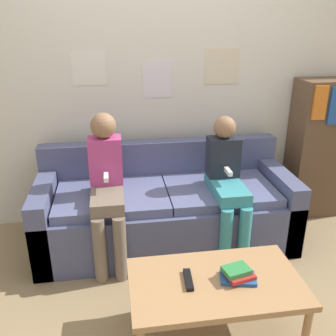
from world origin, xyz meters
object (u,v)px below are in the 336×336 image
Objects in this scene: person_left at (107,182)px; bookshelf at (317,149)px; coffee_table at (216,287)px; tv_remote at (188,280)px; couch at (166,209)px; person_right at (227,180)px.

person_left is 1.95m from bookshelf.
coffee_table is 1.90m from bookshelf.
bookshelf reaches higher than tv_remote.
coffee_table is 5.54× the size of tv_remote.
couch reaches higher than tv_remote.
tv_remote is at bearing 173.94° from coffee_table.
couch is 0.61m from person_left.
tv_remote is (0.43, -0.86, -0.23)m from person_left.
person_left is (-0.58, 0.87, 0.28)m from coffee_table.
person_left is at bearing 179.32° from person_right.
bookshelf is (1.43, 0.29, 0.35)m from couch.
person_left is 0.90m from person_right.
person_left is at bearing -165.96° from bookshelf.
bookshelf is at bearing 45.85° from coffee_table.
person_right is 1.11m from bookshelf.
coffee_table is 1.09m from person_left.
tv_remote is 1.99m from bookshelf.
tv_remote is (-0.47, -0.85, -0.19)m from person_right.
couch is at bearing 156.46° from person_right.
coffee_table is 0.16m from tv_remote.
coffee_table is at bearing -2.09° from tv_remote.
coffee_table is at bearing -109.97° from person_right.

